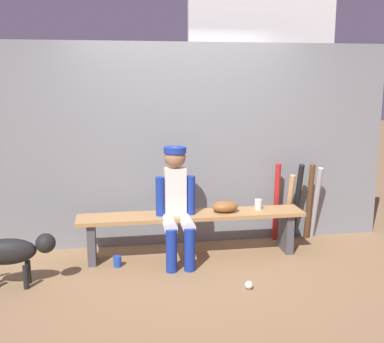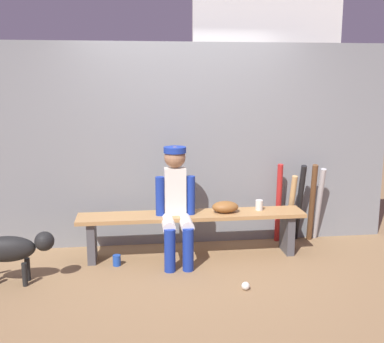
{
  "view_description": "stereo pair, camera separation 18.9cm",
  "coord_description": "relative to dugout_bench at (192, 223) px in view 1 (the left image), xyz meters",
  "views": [
    {
      "loc": [
        -0.79,
        -4.75,
        1.87
      ],
      "look_at": [
        0.0,
        0.0,
        0.92
      ],
      "focal_mm": 44.54,
      "sensor_mm": 36.0,
      "label": 1
    },
    {
      "loc": [
        -0.6,
        -4.78,
        1.87
      ],
      "look_at": [
        0.0,
        0.0,
        0.92
      ],
      "focal_mm": 44.54,
      "sensor_mm": 36.0,
      "label": 2
    }
  ],
  "objects": [
    {
      "name": "bat_aluminum_silver",
      "position": [
        1.51,
        0.31,
        0.07
      ],
      "size": [
        0.08,
        0.27,
        0.88
      ],
      "primitive_type": "cylinder",
      "rotation": [
        0.24,
        0.0,
        -0.05
      ],
      "color": "#B7B7BC",
      "rests_on": "ground_plane"
    },
    {
      "name": "dugout_bench",
      "position": [
        0.0,
        0.0,
        0.0
      ],
      "size": [
        2.39,
        0.36,
        0.47
      ],
      "color": "#AD7F4C",
      "rests_on": "ground_plane"
    },
    {
      "name": "bat_wood_dark",
      "position": [
        1.42,
        0.28,
        0.1
      ],
      "size": [
        0.11,
        0.25,
        0.93
      ],
      "primitive_type": "cylinder",
      "rotation": [
        0.19,
        0.0,
        -0.19
      ],
      "color": "brown",
      "rests_on": "ground_plane"
    },
    {
      "name": "scoreboard",
      "position": [
        1.24,
        1.43,
        1.94
      ],
      "size": [
        2.23,
        0.27,
        3.29
      ],
      "color": "#3F3F42",
      "rests_on": "ground_plane"
    },
    {
      "name": "bat_aluminum_red",
      "position": [
        1.04,
        0.32,
        0.1
      ],
      "size": [
        0.09,
        0.17,
        0.93
      ],
      "primitive_type": "cylinder",
      "rotation": [
        0.11,
        0.0,
        -0.18
      ],
      "color": "#B22323",
      "rests_on": "ground_plane"
    },
    {
      "name": "player_seated",
      "position": [
        -0.18,
        -0.11,
        0.28
      ],
      "size": [
        0.41,
        0.55,
        1.18
      ],
      "color": "silver",
      "rests_on": "ground_plane"
    },
    {
      "name": "dog",
      "position": [
        -1.71,
        -0.49,
        -0.03
      ],
      "size": [
        0.84,
        0.2,
        0.49
      ],
      "color": "black",
      "rests_on": "ground_plane"
    },
    {
      "name": "baseball",
      "position": [
        0.37,
        -0.88,
        -0.33
      ],
      "size": [
        0.07,
        0.07,
        0.07
      ],
      "primitive_type": "sphere",
      "color": "white",
      "rests_on": "ground_plane"
    },
    {
      "name": "bat_aluminum_black",
      "position": [
        1.28,
        0.31,
        0.1
      ],
      "size": [
        0.07,
        0.29,
        0.92
      ],
      "primitive_type": "cylinder",
      "rotation": [
        0.24,
        0.0,
        -0.03
      ],
      "color": "black",
      "rests_on": "ground_plane"
    },
    {
      "name": "bat_wood_tan",
      "position": [
        1.18,
        0.29,
        0.04
      ],
      "size": [
        0.08,
        0.23,
        0.81
      ],
      "primitive_type": "cylinder",
      "rotation": [
        0.2,
        0.0,
        0.08
      ],
      "color": "tan",
      "rests_on": "ground_plane"
    },
    {
      "name": "cup_on_bench",
      "position": [
        0.74,
        0.04,
        0.16
      ],
      "size": [
        0.08,
        0.08,
        0.11
      ],
      "primitive_type": "cylinder",
      "color": "silver",
      "rests_on": "dugout_bench"
    },
    {
      "name": "chainlink_fence",
      "position": [
        0.0,
        0.45,
        0.76
      ],
      "size": [
        4.67,
        0.03,
        2.25
      ],
      "primitive_type": "cube",
      "color": "gray",
      "rests_on": "ground_plane"
    },
    {
      "name": "ground_plane",
      "position": [
        0.0,
        0.0,
        -0.37
      ],
      "size": [
        30.0,
        30.0,
        0.0
      ],
      "primitive_type": "plane",
      "color": "olive"
    },
    {
      "name": "baseball_glove",
      "position": [
        0.35,
        0.0,
        0.17
      ],
      "size": [
        0.28,
        0.2,
        0.12
      ],
      "primitive_type": "ellipsoid",
      "color": "brown",
      "rests_on": "dugout_bench"
    },
    {
      "name": "cup_on_ground",
      "position": [
        -0.79,
        -0.17,
        -0.31
      ],
      "size": [
        0.08,
        0.08,
        0.11
      ],
      "primitive_type": "cylinder",
      "color": "#1E47AD",
      "rests_on": "ground_plane"
    }
  ]
}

